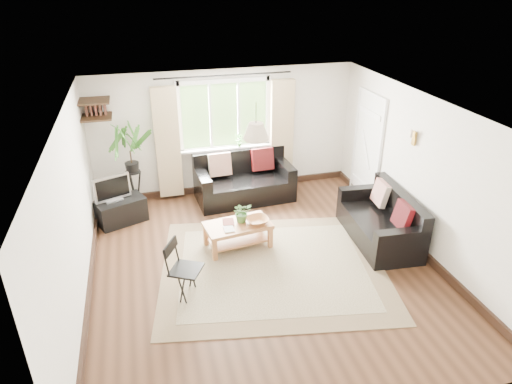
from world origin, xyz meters
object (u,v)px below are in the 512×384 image
object	(u,v)px
palm_stand	(132,168)
tv_stand	(121,211)
sofa_right	(380,219)
sofa_back	(244,179)
coffee_table	(238,235)
folding_chair	(186,271)

from	to	relation	value
palm_stand	tv_stand	bearing A→B (deg)	-119.57
palm_stand	sofa_right	bearing A→B (deg)	-29.37
sofa_back	coffee_table	size ratio (longest dim) A/B	1.76
sofa_back	folding_chair	distance (m)	3.00
folding_chair	sofa_right	bearing A→B (deg)	-50.41
coffee_table	palm_stand	xyz separation A→B (m)	(-1.53, 1.76, 0.59)
tv_stand	palm_stand	xyz separation A→B (m)	(0.26, 0.46, 0.59)
tv_stand	palm_stand	bearing A→B (deg)	38.63
sofa_back	palm_stand	distance (m)	2.06
tv_stand	sofa_back	bearing A→B (deg)	-13.71
sofa_back	folding_chair	bearing A→B (deg)	-121.88
palm_stand	coffee_table	bearing A→B (deg)	-48.99
coffee_table	tv_stand	bearing A→B (deg)	144.17
tv_stand	palm_stand	world-z (taller)	palm_stand
coffee_table	tv_stand	world-z (taller)	tv_stand
palm_stand	folding_chair	size ratio (longest dim) A/B	1.95
sofa_back	sofa_right	xyz separation A→B (m)	(1.77, -2.00, -0.03)
sofa_back	sofa_right	bearing A→B (deg)	-51.98
coffee_table	sofa_back	bearing A→B (deg)	73.04
coffee_table	tv_stand	xyz separation A→B (m)	(-1.79, 1.30, 0.01)
tv_stand	folding_chair	bearing A→B (deg)	-91.26
palm_stand	folding_chair	xyz separation A→B (m)	(0.60, -2.78, -0.39)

